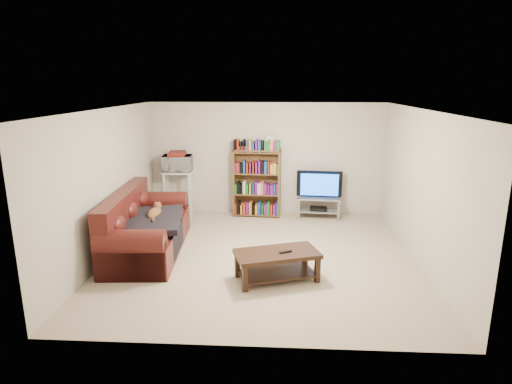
# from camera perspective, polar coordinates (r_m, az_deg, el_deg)

# --- Properties ---
(floor) EXTENTS (5.00, 5.00, 0.00)m
(floor) POSITION_cam_1_polar(r_m,az_deg,el_deg) (7.16, 0.63, -8.59)
(floor) COLOR beige
(floor) RESTS_ON ground
(ceiling) EXTENTS (5.00, 5.00, 0.00)m
(ceiling) POSITION_cam_1_polar(r_m,az_deg,el_deg) (6.61, 0.68, 10.96)
(ceiling) COLOR white
(ceiling) RESTS_ON ground
(wall_back) EXTENTS (5.00, 0.00, 5.00)m
(wall_back) POSITION_cam_1_polar(r_m,az_deg,el_deg) (9.23, 1.36, 4.41)
(wall_back) COLOR silver
(wall_back) RESTS_ON ground
(wall_front) EXTENTS (5.00, 0.00, 5.00)m
(wall_front) POSITION_cam_1_polar(r_m,az_deg,el_deg) (4.39, -0.84, -6.83)
(wall_front) COLOR silver
(wall_front) RESTS_ON ground
(wall_left) EXTENTS (0.00, 5.00, 5.00)m
(wall_left) POSITION_cam_1_polar(r_m,az_deg,el_deg) (7.33, -19.27, 1.01)
(wall_left) COLOR silver
(wall_left) RESTS_ON ground
(wall_right) EXTENTS (0.00, 5.00, 5.00)m
(wall_right) POSITION_cam_1_polar(r_m,az_deg,el_deg) (7.13, 21.17, 0.47)
(wall_right) COLOR silver
(wall_right) RESTS_ON ground
(sofa) EXTENTS (1.22, 2.50, 1.04)m
(sofa) POSITION_cam_1_polar(r_m,az_deg,el_deg) (7.51, -14.83, -5.07)
(sofa) COLOR #481512
(sofa) RESTS_ON floor
(blanket) EXTENTS (1.12, 1.35, 0.20)m
(blanket) POSITION_cam_1_polar(r_m,az_deg,el_deg) (7.24, -13.75, -3.74)
(blanket) COLOR black
(blanket) RESTS_ON sofa
(cat) EXTENTS (0.31, 0.68, 0.20)m
(cat) POSITION_cam_1_polar(r_m,az_deg,el_deg) (7.43, -13.41, -2.77)
(cat) COLOR brown
(cat) RESTS_ON sofa
(coffee_table) EXTENTS (1.32, 0.94, 0.43)m
(coffee_table) POSITION_cam_1_polar(r_m,az_deg,el_deg) (6.26, 2.80, -9.08)
(coffee_table) COLOR black
(coffee_table) RESTS_ON floor
(remote) EXTENTS (0.20, 0.14, 0.02)m
(remote) POSITION_cam_1_polar(r_m,az_deg,el_deg) (6.19, 3.93, -7.95)
(remote) COLOR black
(remote) RESTS_ON coffee_table
(tv_stand) EXTENTS (0.92, 0.47, 0.44)m
(tv_stand) POSITION_cam_1_polar(r_m,az_deg,el_deg) (9.17, 8.35, -1.55)
(tv_stand) COLOR #999EA3
(tv_stand) RESTS_ON floor
(television) EXTENTS (0.96, 0.20, 0.55)m
(television) POSITION_cam_1_polar(r_m,az_deg,el_deg) (9.07, 8.44, 0.98)
(television) COLOR black
(television) RESTS_ON tv_stand
(dvd_player) EXTENTS (0.37, 0.28, 0.06)m
(dvd_player) POSITION_cam_1_polar(r_m,az_deg,el_deg) (9.20, 8.32, -2.23)
(dvd_player) COLOR black
(dvd_player) RESTS_ON tv_stand
(bookshelf) EXTENTS (1.02, 0.37, 1.45)m
(bookshelf) POSITION_cam_1_polar(r_m,az_deg,el_deg) (9.08, 0.11, 1.31)
(bookshelf) COLOR brown
(bookshelf) RESTS_ON floor
(shelf_clutter) EXTENTS (0.74, 0.24, 0.28)m
(shelf_clutter) POSITION_cam_1_polar(r_m,az_deg,el_deg) (8.94, 0.74, 6.35)
(shelf_clutter) COLOR silver
(shelf_clutter) RESTS_ON bookshelf
(microwave_stand) EXTENTS (0.64, 0.49, 0.98)m
(microwave_stand) POSITION_cam_1_polar(r_m,az_deg,el_deg) (9.31, -10.30, 0.65)
(microwave_stand) COLOR silver
(microwave_stand) RESTS_ON floor
(microwave) EXTENTS (0.63, 0.45, 0.33)m
(microwave) POSITION_cam_1_polar(r_m,az_deg,el_deg) (9.21, -10.44, 3.79)
(microwave) COLOR silver
(microwave) RESTS_ON microwave_stand
(game_boxes) EXTENTS (0.38, 0.34, 0.05)m
(game_boxes) POSITION_cam_1_polar(r_m,az_deg,el_deg) (9.17, -10.49, 4.97)
(game_boxes) COLOR maroon
(game_boxes) RESTS_ON microwave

